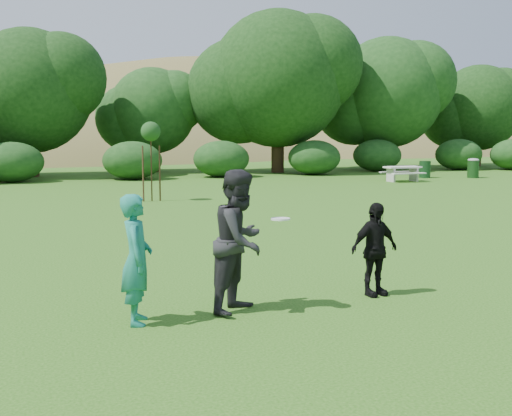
{
  "coord_description": "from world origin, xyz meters",
  "views": [
    {
      "loc": [
        -3.87,
        -8.23,
        2.55
      ],
      "look_at": [
        0.0,
        3.0,
        1.1
      ],
      "focal_mm": 45.0,
      "sensor_mm": 36.0,
      "label": 1
    }
  ],
  "objects_px": {
    "picnic_table": "(402,171)",
    "trash_can_lidded": "(473,168)",
    "player_black": "(374,249)",
    "trash_can_near": "(425,169)",
    "sapling": "(151,134)",
    "player_grey": "(240,241)",
    "player_teal": "(137,259)"
  },
  "relations": [
    {
      "from": "picnic_table",
      "to": "trash_can_near",
      "type": "bearing_deg",
      "value": 35.85
    },
    {
      "from": "player_grey",
      "to": "player_black",
      "type": "relative_size",
      "value": 1.38
    },
    {
      "from": "player_grey",
      "to": "trash_can_near",
      "type": "xyz_separation_m",
      "value": [
        17.08,
        21.07,
        -0.55
      ]
    },
    {
      "from": "player_black",
      "to": "sapling",
      "type": "bearing_deg",
      "value": 83.75
    },
    {
      "from": "player_black",
      "to": "trash_can_near",
      "type": "xyz_separation_m",
      "value": [
        14.87,
        20.94,
        -0.28
      ]
    },
    {
      "from": "player_grey",
      "to": "picnic_table",
      "type": "relative_size",
      "value": 1.12
    },
    {
      "from": "sapling",
      "to": "trash_can_lidded",
      "type": "distance_m",
      "value": 19.24
    },
    {
      "from": "player_grey",
      "to": "trash_can_near",
      "type": "relative_size",
      "value": 2.23
    },
    {
      "from": "player_grey",
      "to": "trash_can_lidded",
      "type": "xyz_separation_m",
      "value": [
        19.53,
        20.22,
        -0.46
      ]
    },
    {
      "from": "sapling",
      "to": "picnic_table",
      "type": "distance_m",
      "value": 14.28
    },
    {
      "from": "trash_can_near",
      "to": "sapling",
      "type": "distance_m",
      "value": 17.25
    },
    {
      "from": "player_teal",
      "to": "player_black",
      "type": "xyz_separation_m",
      "value": [
        3.68,
        0.26,
        -0.14
      ]
    },
    {
      "from": "picnic_table",
      "to": "trash_can_lidded",
      "type": "height_order",
      "value": "trash_can_lidded"
    },
    {
      "from": "player_grey",
      "to": "picnic_table",
      "type": "height_order",
      "value": "player_grey"
    },
    {
      "from": "player_grey",
      "to": "sapling",
      "type": "distance_m",
      "value": 14.61
    },
    {
      "from": "player_teal",
      "to": "picnic_table",
      "type": "bearing_deg",
      "value": -29.62
    },
    {
      "from": "player_grey",
      "to": "trash_can_lidded",
      "type": "relative_size",
      "value": 1.91
    },
    {
      "from": "player_teal",
      "to": "trash_can_near",
      "type": "relative_size",
      "value": 1.92
    },
    {
      "from": "trash_can_lidded",
      "to": "player_black",
      "type": "bearing_deg",
      "value": -130.76
    },
    {
      "from": "trash_can_lidded",
      "to": "trash_can_near",
      "type": "bearing_deg",
      "value": 160.83
    },
    {
      "from": "trash_can_near",
      "to": "picnic_table",
      "type": "height_order",
      "value": "trash_can_near"
    },
    {
      "from": "sapling",
      "to": "picnic_table",
      "type": "relative_size",
      "value": 1.58
    },
    {
      "from": "sapling",
      "to": "trash_can_near",
      "type": "bearing_deg",
      "value": 22.59
    },
    {
      "from": "player_grey",
      "to": "trash_can_lidded",
      "type": "bearing_deg",
      "value": 1.53
    },
    {
      "from": "player_teal",
      "to": "trash_can_lidded",
      "type": "relative_size",
      "value": 1.64
    },
    {
      "from": "player_black",
      "to": "trash_can_near",
      "type": "height_order",
      "value": "player_black"
    },
    {
      "from": "player_teal",
      "to": "trash_can_near",
      "type": "distance_m",
      "value": 28.17
    },
    {
      "from": "player_grey",
      "to": "picnic_table",
      "type": "xyz_separation_m",
      "value": [
        14.58,
        19.27,
        -0.49
      ]
    },
    {
      "from": "sapling",
      "to": "player_grey",
      "type": "bearing_deg",
      "value": -94.96
    },
    {
      "from": "player_black",
      "to": "picnic_table",
      "type": "distance_m",
      "value": 22.78
    },
    {
      "from": "trash_can_near",
      "to": "sapling",
      "type": "height_order",
      "value": "sapling"
    },
    {
      "from": "player_grey",
      "to": "trash_can_lidded",
      "type": "distance_m",
      "value": 28.11
    }
  ]
}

